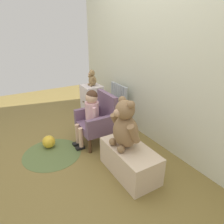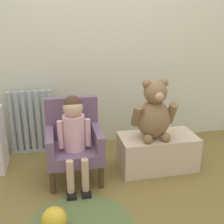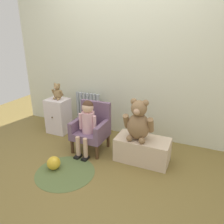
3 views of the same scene
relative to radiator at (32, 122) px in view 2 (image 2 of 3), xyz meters
name	(u,v)px [view 2 (image 2 of 3)]	position (x,y,z in m)	size (l,w,h in m)	color
ground_plane	(118,213)	(0.61, -1.08, -0.31)	(6.00, 6.00, 0.00)	olive
back_wall	(90,25)	(0.61, 0.12, 0.89)	(3.80, 0.05, 2.40)	beige
radiator	(32,122)	(0.00, 0.00, 0.00)	(0.43, 0.05, 0.62)	#A4AEB6
child_armchair	(74,141)	(0.36, -0.53, 0.01)	(0.43, 0.41, 0.65)	slate
child_figure	(74,129)	(0.36, -0.64, 0.16)	(0.25, 0.35, 0.72)	beige
low_bench	(157,152)	(1.08, -0.55, -0.16)	(0.66, 0.34, 0.30)	beige
large_teddy_bear	(154,113)	(1.02, -0.58, 0.22)	(0.37, 0.26, 0.51)	olive
toy_ball	(54,219)	(0.18, -1.15, -0.23)	(0.16, 0.16, 0.16)	gold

